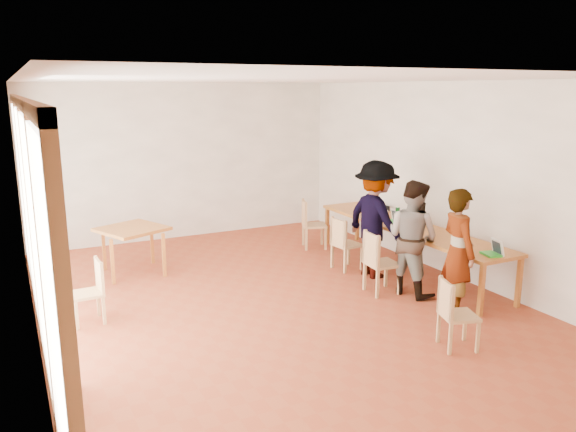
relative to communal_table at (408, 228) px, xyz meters
The scene contains 25 objects.
ground 2.61m from the communal_table, behind, with size 8.00×8.00×0.00m, color #964024.
wall_back 4.56m from the communal_table, 123.85° to the left, with size 6.00×0.10×3.00m, color white.
wall_front 5.01m from the communal_table, 120.33° to the right, with size 6.00×0.10×3.00m, color white.
wall_right 0.98m from the communal_table, 28.58° to the right, with size 0.10×8.00×3.00m, color white.
window_wall 5.52m from the communal_table, behind, with size 0.10×8.00×3.00m, color white.
ceiling 3.42m from the communal_table, behind, with size 6.00×8.00×0.04m, color white.
communal_table is the anchor object (origin of this frame).
side_table 4.38m from the communal_table, 154.99° to the left, with size 0.90×0.90×0.75m.
chair_near 2.81m from the communal_table, 118.30° to the right, with size 0.48×0.48×0.43m.
chair_mid 1.24m from the communal_table, 148.77° to the right, with size 0.45×0.45×0.48m.
chair_far 1.05m from the communal_table, 151.17° to the left, with size 0.44×0.44×0.46m.
chair_empty 2.04m from the communal_table, 111.99° to the left, with size 0.53×0.53×0.47m.
chair_spare 4.82m from the communal_table, behind, with size 0.40×0.40×0.43m.
person_near 1.79m from the communal_table, 107.93° to the right, with size 0.61×0.40×1.66m, color gray.
person_mid 1.06m from the communal_table, 125.39° to the right, with size 0.80×0.62×1.65m, color gray.
person_far 0.66m from the communal_table, behind, with size 1.18×0.68×1.82m, color gray.
laptop_near 1.81m from the communal_table, 90.93° to the right, with size 0.27×0.29×0.21m.
laptop_mid 0.21m from the communal_table, 52.77° to the left, with size 0.29×0.31×0.23m.
laptop_far 0.32m from the communal_table, 98.86° to the left, with size 0.22×0.25×0.21m.
yellow_mug 0.89m from the communal_table, 92.14° to the left, with size 0.13×0.13×0.11m, color yellow.
green_bottle 0.26m from the communal_table, 128.05° to the left, with size 0.07×0.07×0.28m, color #157728.
clear_glass 1.21m from the communal_table, 95.35° to the right, with size 0.07×0.07×0.09m, color silver.
condiment_cup 0.89m from the communal_table, 76.59° to the left, with size 0.08×0.08×0.06m, color white.
pink_phone 0.20m from the communal_table, behind, with size 0.05×0.10×0.01m, color #DF3F61.
black_pouch 1.19m from the communal_table, 74.57° to the left, with size 0.16×0.26×0.09m, color black.
Camera 1 is at (-3.13, -6.63, 2.88)m, focal length 35.00 mm.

